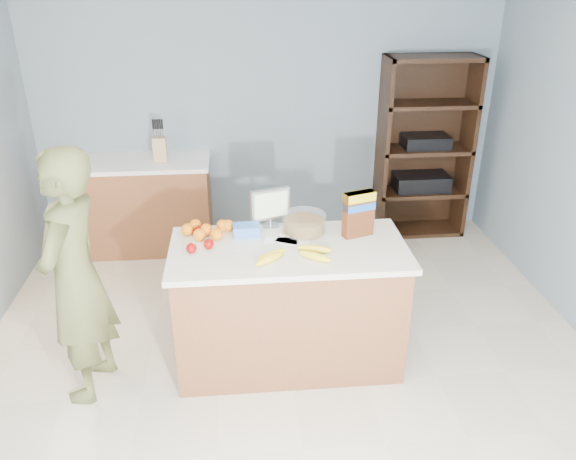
{
  "coord_description": "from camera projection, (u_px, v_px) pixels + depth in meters",
  "views": [
    {
      "loc": [
        -0.31,
        -2.95,
        2.58
      ],
      "look_at": [
        0.0,
        0.35,
        1.0
      ],
      "focal_mm": 35.0,
      "sensor_mm": 36.0,
      "label": 1
    }
  ],
  "objects": [
    {
      "name": "floor",
      "position": [
        293.0,
        386.0,
        3.79
      ],
      "size": [
        4.5,
        5.0,
        0.02
      ],
      "primitive_type": "cube",
      "color": "beige",
      "rests_on": "ground"
    },
    {
      "name": "walls",
      "position": [
        294.0,
        150.0,
        3.08
      ],
      "size": [
        4.52,
        5.02,
        2.51
      ],
      "color": "gray",
      "rests_on": "ground"
    },
    {
      "name": "counter_peninsula",
      "position": [
        289.0,
        309.0,
        3.88
      ],
      "size": [
        1.56,
        0.76,
        0.9
      ],
      "color": "brown",
      "rests_on": "ground"
    },
    {
      "name": "back_cabinet",
      "position": [
        148.0,
        204.0,
        5.47
      ],
      "size": [
        1.24,
        0.62,
        0.9
      ],
      "color": "brown",
      "rests_on": "ground"
    },
    {
      "name": "shelving_unit",
      "position": [
        422.0,
        151.0,
        5.65
      ],
      "size": [
        0.9,
        0.4,
        1.8
      ],
      "color": "black",
      "rests_on": "ground"
    },
    {
      "name": "person",
      "position": [
        75.0,
        279.0,
        3.43
      ],
      "size": [
        0.5,
        0.67,
        1.67
      ],
      "primitive_type": "imported",
      "rotation": [
        0.0,
        0.0,
        -1.75
      ],
      "color": "brown",
      "rests_on": "ground"
    },
    {
      "name": "knife_block",
      "position": [
        160.0,
        148.0,
        5.23
      ],
      "size": [
        0.12,
        0.1,
        0.31
      ],
      "color": "tan",
      "rests_on": "back_cabinet"
    },
    {
      "name": "envelopes",
      "position": [
        287.0,
        241.0,
        3.75
      ],
      "size": [
        0.32,
        0.2,
        0.0
      ],
      "color": "white",
      "rests_on": "counter_peninsula"
    },
    {
      "name": "bananas",
      "position": [
        293.0,
        255.0,
        3.52
      ],
      "size": [
        0.52,
        0.25,
        0.05
      ],
      "color": "yellow",
      "rests_on": "counter_peninsula"
    },
    {
      "name": "apples",
      "position": [
        199.0,
        241.0,
        3.67
      ],
      "size": [
        0.18,
        0.32,
        0.07
      ],
      "color": "#8E0705",
      "rests_on": "counter_peninsula"
    },
    {
      "name": "oranges",
      "position": [
        208.0,
        229.0,
        3.82
      ],
      "size": [
        0.36,
        0.24,
        0.08
      ],
      "color": "orange",
      "rests_on": "counter_peninsula"
    },
    {
      "name": "blue_carton",
      "position": [
        246.0,
        230.0,
        3.81
      ],
      "size": [
        0.18,
        0.13,
        0.08
      ],
      "primitive_type": "cube",
      "rotation": [
        0.0,
        0.0,
        0.04
      ],
      "color": "blue",
      "rests_on": "counter_peninsula"
    },
    {
      "name": "salad_bowl",
      "position": [
        304.0,
        224.0,
        3.85
      ],
      "size": [
        0.3,
        0.3,
        0.13
      ],
      "color": "#267219",
      "rests_on": "counter_peninsula"
    },
    {
      "name": "tv",
      "position": [
        270.0,
        206.0,
        3.88
      ],
      "size": [
        0.28,
        0.12,
        0.28
      ],
      "color": "silver",
      "rests_on": "counter_peninsula"
    },
    {
      "name": "cereal_box",
      "position": [
        359.0,
        211.0,
        3.75
      ],
      "size": [
        0.22,
        0.14,
        0.32
      ],
      "color": "#592B14",
      "rests_on": "counter_peninsula"
    }
  ]
}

